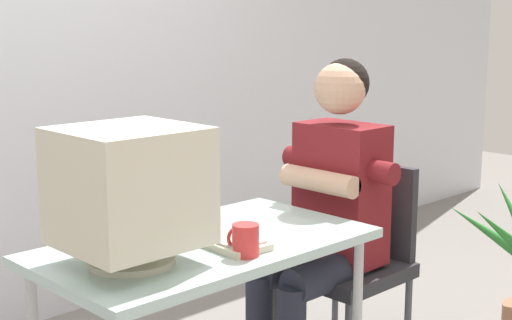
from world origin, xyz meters
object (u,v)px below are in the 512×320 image
person_seated (326,206)px  crt_monitor (130,188)px  desk_mug (245,240)px  office_chair (353,253)px  desk (205,258)px  keyboard (217,237)px

person_seated → crt_monitor: bearing=-175.7°
person_seated → desk_mug: bearing=-159.7°
office_chair → crt_monitor: bearing=-176.4°
person_seated → desk: bearing=-175.9°
crt_monitor → office_chair: bearing=3.6°
desk → crt_monitor: 0.44m
keyboard → desk_mug: (-0.03, -0.18, 0.04)m
crt_monitor → person_seated: (1.00, 0.07, -0.25)m
office_chair → person_seated: bearing=180.0°
desk → keyboard: bearing=-51.6°
crt_monitor → desk_mug: crt_monitor is taller
desk → desk_mug: bearing=-92.8°
crt_monitor → desk_mug: size_ratio=4.08×
office_chair → desk_mug: office_chair is taller
keyboard → desk_mug: size_ratio=3.96×
desk_mug → office_chair: bearing=16.4°
crt_monitor → office_chair: crt_monitor is taller
keyboard → desk: bearing=128.4°
crt_monitor → keyboard: bearing=-0.9°
office_chair → keyboard: bearing=-174.6°
desk → office_chair: office_chair is taller
office_chair → person_seated: 0.30m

